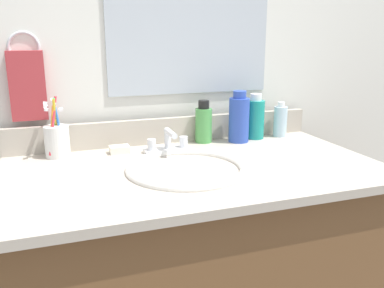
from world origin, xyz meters
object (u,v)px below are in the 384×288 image
(hand_towel, at_px, (28,86))
(soap_bar, at_px, (119,149))
(cup_white_ceramic, at_px, (57,139))
(faucet, at_px, (168,144))
(bottle_mouthwash_teal, at_px, (255,118))
(bottle_toner_green, at_px, (204,124))
(bottle_shampoo_blue, at_px, (239,118))
(bottle_gel_clear, at_px, (280,121))

(hand_towel, distance_m, soap_bar, 0.35)
(cup_white_ceramic, bearing_deg, soap_bar, -7.37)
(faucet, relative_size, cup_white_ceramic, 0.83)
(bottle_mouthwash_teal, distance_m, cup_white_ceramic, 0.71)
(bottle_mouthwash_teal, xyz_separation_m, soap_bar, (-0.51, -0.03, -0.06))
(bottle_toner_green, height_order, cup_white_ceramic, cup_white_ceramic)
(bottle_shampoo_blue, distance_m, bottle_toner_green, 0.13)
(cup_white_ceramic, bearing_deg, bottle_gel_clear, 0.36)
(faucet, xyz_separation_m, bottle_mouthwash_teal, (0.36, 0.08, 0.05))
(bottle_gel_clear, height_order, soap_bar, bottle_gel_clear)
(faucet, distance_m, bottle_toner_green, 0.18)
(bottle_mouthwash_teal, distance_m, bottle_toner_green, 0.20)
(hand_towel, xyz_separation_m, bottle_shampoo_blue, (0.70, -0.09, -0.13))
(faucet, distance_m, cup_white_ceramic, 0.36)
(bottle_shampoo_blue, xyz_separation_m, bottle_toner_green, (-0.12, 0.03, -0.02))
(hand_towel, relative_size, bottle_shampoo_blue, 1.19)
(bottle_shampoo_blue, height_order, bottle_toner_green, bottle_shampoo_blue)
(cup_white_ceramic, height_order, soap_bar, cup_white_ceramic)
(faucet, relative_size, soap_bar, 2.50)
(bottle_toner_green, bearing_deg, bottle_shampoo_blue, -15.60)
(hand_towel, relative_size, bottle_mouthwash_teal, 1.31)
(hand_towel, height_order, soap_bar, hand_towel)
(cup_white_ceramic, bearing_deg, bottle_mouthwash_teal, 0.76)
(faucet, distance_m, bottle_shampoo_blue, 0.29)
(hand_towel, height_order, bottle_toner_green, hand_towel)
(bottle_shampoo_blue, bearing_deg, faucet, -169.34)
(bottle_toner_green, bearing_deg, bottle_mouthwash_teal, -2.26)
(faucet, bearing_deg, bottle_shampoo_blue, 10.66)
(cup_white_ceramic, bearing_deg, bottle_shampoo_blue, -1.55)
(cup_white_ceramic, bearing_deg, faucet, -11.37)
(faucet, height_order, bottle_shampoo_blue, bottle_shampoo_blue)
(bottle_toner_green, bearing_deg, cup_white_ceramic, -178.03)
(hand_towel, height_order, bottle_mouthwash_teal, hand_towel)
(bottle_toner_green, bearing_deg, hand_towel, 174.15)
(soap_bar, bearing_deg, faucet, -16.19)
(bottle_shampoo_blue, relative_size, bottle_toner_green, 1.22)
(bottle_shampoo_blue, bearing_deg, bottle_toner_green, 164.40)
(bottle_gel_clear, height_order, bottle_toner_green, bottle_toner_green)
(faucet, bearing_deg, bottle_toner_green, 28.98)
(bottle_gel_clear, xyz_separation_m, soap_bar, (-0.62, -0.03, -0.05))
(hand_towel, relative_size, cup_white_ceramic, 1.14)
(bottle_gel_clear, xyz_separation_m, cup_white_ceramic, (-0.81, -0.01, -0.00))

